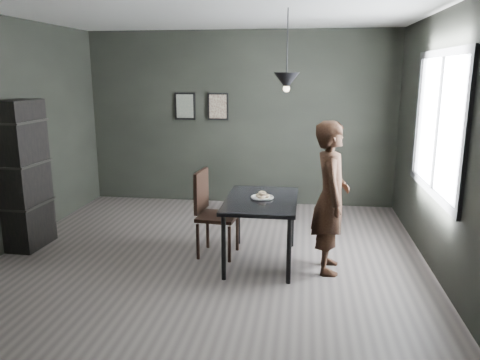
# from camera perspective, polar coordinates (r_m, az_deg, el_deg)

# --- Properties ---
(ground) EXTENTS (5.00, 5.00, 0.00)m
(ground) POSITION_cam_1_polar(r_m,az_deg,el_deg) (5.60, -3.67, -9.51)
(ground) COLOR #3B3633
(ground) RESTS_ON ground
(back_wall) EXTENTS (5.00, 0.10, 2.80)m
(back_wall) POSITION_cam_1_polar(r_m,az_deg,el_deg) (7.68, -0.04, 7.45)
(back_wall) COLOR black
(back_wall) RESTS_ON ground
(ceiling) EXTENTS (5.00, 5.00, 0.02)m
(ceiling) POSITION_cam_1_polar(r_m,az_deg,el_deg) (5.22, -4.14, 20.21)
(ceiling) COLOR silver
(ceiling) RESTS_ON ground
(window_assembly) EXTENTS (0.04, 1.96, 1.56)m
(window_assembly) POSITION_cam_1_polar(r_m,az_deg,el_deg) (5.47, 22.96, 6.29)
(window_assembly) COLOR white
(window_assembly) RESTS_ON ground
(cafe_table) EXTENTS (0.80, 1.20, 0.75)m
(cafe_table) POSITION_cam_1_polar(r_m,az_deg,el_deg) (5.29, 2.61, -3.14)
(cafe_table) COLOR black
(cafe_table) RESTS_ON ground
(white_plate) EXTENTS (0.23, 0.23, 0.01)m
(white_plate) POSITION_cam_1_polar(r_m,az_deg,el_deg) (5.29, 2.73, -2.19)
(white_plate) COLOR white
(white_plate) RESTS_ON cafe_table
(donut_pile) EXTENTS (0.16, 0.16, 0.07)m
(donut_pile) POSITION_cam_1_polar(r_m,az_deg,el_deg) (5.29, 2.73, -1.87)
(donut_pile) COLOR beige
(donut_pile) RESTS_ON white_plate
(woman) EXTENTS (0.41, 0.61, 1.66)m
(woman) POSITION_cam_1_polar(r_m,az_deg,el_deg) (5.12, 10.99, -2.12)
(woman) COLOR black
(woman) RESTS_ON ground
(wood_chair) EXTENTS (0.48, 0.48, 1.02)m
(wood_chair) POSITION_cam_1_polar(r_m,az_deg,el_deg) (5.55, -3.64, -3.37)
(wood_chair) COLOR black
(wood_chair) RESTS_ON ground
(shelf_unit) EXTENTS (0.36, 0.62, 1.83)m
(shelf_unit) POSITION_cam_1_polar(r_m,az_deg,el_deg) (6.30, -24.76, 0.53)
(shelf_unit) COLOR black
(shelf_unit) RESTS_ON ground
(pendant_lamp) EXTENTS (0.28, 0.28, 0.86)m
(pendant_lamp) POSITION_cam_1_polar(r_m,az_deg,el_deg) (5.17, 5.70, 11.92)
(pendant_lamp) COLOR black
(pendant_lamp) RESTS_ON ground
(framed_print_left) EXTENTS (0.34, 0.04, 0.44)m
(framed_print_left) POSITION_cam_1_polar(r_m,az_deg,el_deg) (7.80, -6.71, 8.93)
(framed_print_left) COLOR black
(framed_print_left) RESTS_ON ground
(framed_print_right) EXTENTS (0.34, 0.04, 0.44)m
(framed_print_right) POSITION_cam_1_polar(r_m,az_deg,el_deg) (7.68, -2.69, 8.94)
(framed_print_right) COLOR black
(framed_print_right) RESTS_ON ground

